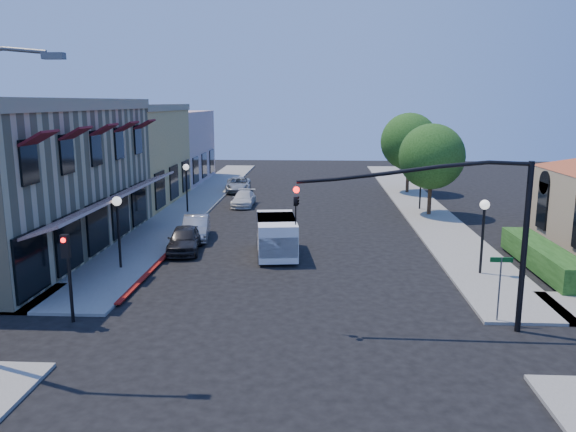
# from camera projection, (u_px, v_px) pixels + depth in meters

# --- Properties ---
(ground) EXTENTS (120.00, 120.00, 0.00)m
(ground) POSITION_uv_depth(u_px,v_px,m) (288.00, 344.00, 18.71)
(ground) COLOR black
(ground) RESTS_ON ground
(sidewalk_left) EXTENTS (3.50, 50.00, 0.12)m
(sidewalk_left) POSITION_uv_depth(u_px,v_px,m) (199.00, 200.00, 45.57)
(sidewalk_left) COLOR gray
(sidewalk_left) RESTS_ON ground
(sidewalk_right) EXTENTS (3.50, 50.00, 0.12)m
(sidewalk_right) POSITION_uv_depth(u_px,v_px,m) (416.00, 202.00, 44.65)
(sidewalk_right) COLOR gray
(sidewalk_right) RESTS_ON ground
(curb_red_strip) EXTENTS (0.25, 10.00, 0.06)m
(curb_red_strip) POSITION_uv_depth(u_px,v_px,m) (154.00, 270.00, 26.90)
(curb_red_strip) COLOR maroon
(curb_red_strip) RESTS_ON ground
(corner_brick_building) EXTENTS (11.77, 18.20, 8.10)m
(corner_brick_building) POSITION_uv_depth(u_px,v_px,m) (6.00, 178.00, 29.48)
(corner_brick_building) COLOR tan
(corner_brick_building) RESTS_ON ground
(yellow_stucco_building) EXTENTS (10.00, 12.00, 7.60)m
(yellow_stucco_building) POSITION_uv_depth(u_px,v_px,m) (110.00, 155.00, 44.20)
(yellow_stucco_building) COLOR tan
(yellow_stucco_building) RESTS_ON ground
(pink_stucco_building) EXTENTS (10.00, 12.00, 7.00)m
(pink_stucco_building) POSITION_uv_depth(u_px,v_px,m) (154.00, 147.00, 56.00)
(pink_stucco_building) COLOR tan
(pink_stucco_building) RESTS_ON ground
(hedge) EXTENTS (1.40, 8.00, 1.10)m
(hedge) POSITION_uv_depth(u_px,v_px,m) (542.00, 270.00, 26.89)
(hedge) COLOR #183D11
(hedge) RESTS_ON ground
(street_tree_a) EXTENTS (4.56, 4.56, 6.48)m
(street_tree_a) POSITION_uv_depth(u_px,v_px,m) (432.00, 157.00, 38.93)
(street_tree_a) COLOR #332214
(street_tree_a) RESTS_ON ground
(street_tree_b) EXTENTS (4.94, 4.94, 7.02)m
(street_tree_b) POSITION_uv_depth(u_px,v_px,m) (409.00, 141.00, 48.64)
(street_tree_b) COLOR #332214
(street_tree_b) RESTS_ON ground
(signal_mast_arm) EXTENTS (8.01, 0.39, 6.00)m
(signal_mast_arm) POSITION_uv_depth(u_px,v_px,m) (463.00, 217.00, 19.04)
(signal_mast_arm) COLOR black
(signal_mast_arm) RESTS_ON ground
(secondary_signal) EXTENTS (0.28, 0.42, 3.32)m
(secondary_signal) POSITION_uv_depth(u_px,v_px,m) (67.00, 262.00, 20.04)
(secondary_signal) COLOR black
(secondary_signal) RESTS_ON ground
(street_name_sign) EXTENTS (0.80, 0.06, 2.50)m
(street_name_sign) POSITION_uv_depth(u_px,v_px,m) (500.00, 279.00, 20.12)
(street_name_sign) COLOR #595B5E
(street_name_sign) RESTS_ON ground
(lamppost_left_near) EXTENTS (0.44, 0.44, 3.57)m
(lamppost_left_near) POSITION_uv_depth(u_px,v_px,m) (118.00, 214.00, 26.44)
(lamppost_left_near) COLOR black
(lamppost_left_near) RESTS_ON ground
(lamppost_left_far) EXTENTS (0.44, 0.44, 3.57)m
(lamppost_left_far) POSITION_uv_depth(u_px,v_px,m) (186.00, 176.00, 40.13)
(lamppost_left_far) COLOR black
(lamppost_left_far) RESTS_ON ground
(lamppost_right_near) EXTENTS (0.44, 0.44, 3.57)m
(lamppost_right_near) POSITION_uv_depth(u_px,v_px,m) (484.00, 218.00, 25.54)
(lamppost_right_near) COLOR black
(lamppost_right_near) RESTS_ON ground
(lamppost_right_far) EXTENTS (0.44, 0.44, 3.57)m
(lamppost_right_far) POSITION_uv_depth(u_px,v_px,m) (421.00, 174.00, 41.19)
(lamppost_right_far) COLOR black
(lamppost_right_far) RESTS_ON ground
(white_van) EXTENTS (2.50, 4.73, 2.00)m
(white_van) POSITION_uv_depth(u_px,v_px,m) (276.00, 234.00, 29.26)
(white_van) COLOR white
(white_van) RESTS_ON ground
(parked_car_a) EXTENTS (2.10, 4.21, 1.38)m
(parked_car_a) POSITION_uv_depth(u_px,v_px,m) (184.00, 239.00, 30.07)
(parked_car_a) COLOR black
(parked_car_a) RESTS_ON ground
(parked_car_b) EXTENTS (1.97, 4.24, 1.35)m
(parked_car_b) POSITION_uv_depth(u_px,v_px,m) (196.00, 228.00, 32.92)
(parked_car_b) COLOR #959799
(parked_car_b) RESTS_ON ground
(parked_car_c) EXTENTS (1.64, 3.92, 1.13)m
(parked_car_c) POSITION_uv_depth(u_px,v_px,m) (244.00, 199.00, 43.31)
(parked_car_c) COLOR silver
(parked_car_c) RESTS_ON ground
(parked_car_d) EXTENTS (2.62, 4.84, 1.29)m
(parked_car_d) POSITION_uv_depth(u_px,v_px,m) (238.00, 185.00, 50.21)
(parked_car_d) COLOR #A1A4A6
(parked_car_d) RESTS_ON ground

